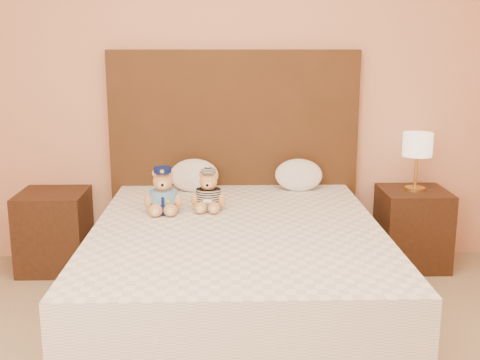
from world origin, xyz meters
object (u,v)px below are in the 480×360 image
object	(u,v)px
nightstand_right	(412,228)
pillow_left	(194,174)
nightstand_left	(54,231)
teddy_police	(163,190)
lamp	(418,148)
pillow_right	(299,173)
teddy_prisoner	(208,191)
bed	(237,272)

from	to	relation	value
nightstand_right	pillow_left	xyz separation A→B (m)	(-1.53, 0.03, 0.39)
nightstand_left	teddy_police	world-z (taller)	teddy_police
nightstand_right	teddy_police	world-z (taller)	teddy_police
nightstand_left	lamp	size ratio (longest dim) A/B	1.38
nightstand_right	lamp	distance (m)	0.57
pillow_right	pillow_left	bearing A→B (deg)	180.00
nightstand_right	nightstand_left	bearing A→B (deg)	180.00
lamp	teddy_police	distance (m)	1.77
teddy_prisoner	nightstand_right	bearing A→B (deg)	22.88
nightstand_right	teddy_prisoner	xyz separation A→B (m)	(-1.42, -0.48, 0.40)
teddy_police	pillow_left	xyz separation A→B (m)	(0.16, 0.56, -0.02)
bed	pillow_left	world-z (taller)	pillow_left
nightstand_left	bed	bearing A→B (deg)	-32.62
nightstand_left	pillow_left	size ratio (longest dim) A/B	1.65
nightstand_left	pillow_right	distance (m)	1.74
teddy_prisoner	lamp	bearing A→B (deg)	22.88
nightstand_left	lamp	xyz separation A→B (m)	(2.50, 0.00, 0.57)
bed	teddy_police	xyz separation A→B (m)	(-0.43, 0.27, 0.41)
nightstand_left	teddy_police	xyz separation A→B (m)	(0.82, -0.53, 0.41)
bed	lamp	bearing A→B (deg)	32.62
bed	nightstand_right	xyz separation A→B (m)	(1.25, 0.80, -0.00)
bed	teddy_police	size ratio (longest dim) A/B	7.21
lamp	pillow_left	bearing A→B (deg)	178.87
nightstand_left	teddy_prisoner	size ratio (longest dim) A/B	2.23
lamp	pillow_right	distance (m)	0.83
teddy_police	pillow_right	size ratio (longest dim) A/B	0.85
nightstand_left	teddy_prisoner	distance (m)	1.25
bed	teddy_prisoner	bearing A→B (deg)	117.26
nightstand_right	teddy_police	xyz separation A→B (m)	(-1.68, -0.53, 0.41)
lamp	pillow_left	world-z (taller)	lamp
bed	pillow_left	distance (m)	0.96
pillow_left	pillow_right	bearing A→B (deg)	0.00
pillow_right	nightstand_left	bearing A→B (deg)	-178.99
nightstand_left	lamp	distance (m)	2.56
nightstand_left	teddy_prisoner	xyz separation A→B (m)	(1.08, -0.48, 0.40)
pillow_left	pillow_right	world-z (taller)	pillow_left
nightstand_left	lamp	world-z (taller)	lamp
teddy_police	bed	bearing A→B (deg)	-35.45
lamp	teddy_prisoner	world-z (taller)	lamp
nightstand_left	pillow_right	bearing A→B (deg)	1.01
nightstand_right	pillow_right	world-z (taller)	pillow_right
nightstand_left	nightstand_right	world-z (taller)	same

